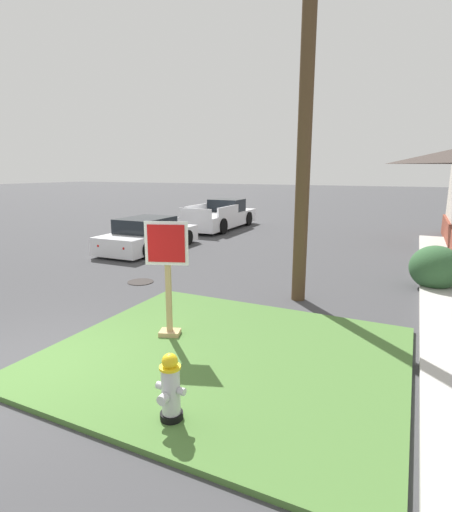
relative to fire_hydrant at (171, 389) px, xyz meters
name	(u,v)px	position (x,y,z in m)	size (l,w,h in m)	color
ground_plane	(27,371)	(-2.70, 0.14, -0.47)	(160.00, 160.00, 0.00)	#3D3D3F
grass_corner_patch	(225,355)	(-0.19, 1.85, -0.43)	(5.52, 4.87, 0.08)	#477033
fire_hydrant	(171,389)	(0.00, 0.00, 0.00)	(0.38, 0.34, 0.83)	black
stop_sign	(168,281)	(-1.38, 2.04, 0.62)	(0.72, 0.38, 2.06)	tan
manhole_cover	(141,282)	(-4.18, 4.83, -0.46)	(0.70, 0.70, 0.02)	black
parked_sedan_white	(149,236)	(-6.71, 8.66, 0.07)	(1.97, 4.49, 1.25)	silver
pickup_truck_white	(221,217)	(-6.75, 15.02, 0.14)	(2.08, 5.62, 1.48)	silver
utility_pole	(307,84)	(0.09, 5.26, 4.28)	(1.42, 0.31, 9.20)	#4C3823
shrub_by_curb	(435,268)	(2.99, 7.56, 0.09)	(1.24, 1.24, 1.13)	#2F5831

